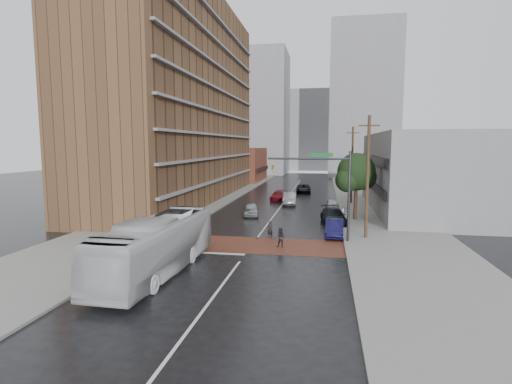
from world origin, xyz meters
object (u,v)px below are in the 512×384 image
(suv_travel, at_px, (304,188))
(car_parked_mid, at_px, (333,216))
(car_travel_a, at_px, (251,209))
(pedestrian_a, at_px, (270,230))
(car_travel_c, at_px, (278,196))
(car_travel_b, at_px, (290,199))
(transit_bus, at_px, (157,246))
(car_parked_near, at_px, (334,228))
(car_parked_far, at_px, (332,204))
(pedestrian_b, at_px, (281,238))

(suv_travel, distance_m, car_parked_mid, 25.50)
(car_travel_a, bearing_deg, pedestrian_a, -80.41)
(car_travel_c, height_order, car_parked_mid, car_parked_mid)
(suv_travel, bearing_deg, car_travel_c, -109.91)
(car_travel_b, xyz_separation_m, car_parked_mid, (5.36, -11.93, -0.00))
(transit_bus, bearing_deg, car_travel_b, 81.15)
(car_parked_mid, bearing_deg, car_parked_near, -97.40)
(transit_bus, height_order, suv_travel, transit_bus)
(car_parked_near, xyz_separation_m, car_parked_mid, (0.00, 5.35, 0.06))
(car_travel_b, distance_m, car_parked_mid, 13.08)
(car_parked_far, bearing_deg, car_travel_a, -151.61)
(car_parked_near, relative_size, car_parked_far, 1.16)
(car_parked_near, bearing_deg, pedestrian_b, -129.42)
(car_parked_near, bearing_deg, transit_bus, -129.93)
(transit_bus, distance_m, car_travel_a, 20.52)
(pedestrian_b, bearing_deg, suv_travel, 103.52)
(suv_travel, bearing_deg, car_parked_far, -77.92)
(car_travel_a, xyz_separation_m, car_parked_near, (8.80, -8.62, 0.00))
(transit_bus, bearing_deg, car_parked_near, 49.39)
(car_parked_mid, height_order, car_parked_far, car_parked_mid)
(car_travel_b, bearing_deg, transit_bus, -103.16)
(car_travel_a, bearing_deg, car_parked_mid, -29.84)
(car_travel_b, bearing_deg, car_parked_near, -75.59)
(pedestrian_a, xyz_separation_m, car_travel_a, (-3.54, 10.27, -0.03))
(car_parked_far, bearing_deg, car_travel_c, 133.03)
(car_travel_a, bearing_deg, suv_travel, 68.97)
(car_travel_a, relative_size, car_travel_b, 0.88)
(transit_bus, relative_size, car_travel_a, 2.98)
(car_parked_near, height_order, car_parked_far, car_parked_near)
(suv_travel, bearing_deg, pedestrian_a, -94.31)
(car_travel_b, xyz_separation_m, car_parked_near, (5.36, -17.28, -0.07))
(car_parked_far, bearing_deg, pedestrian_a, -111.81)
(pedestrian_a, relative_size, car_travel_a, 0.35)
(car_travel_b, height_order, car_parked_near, car_travel_b)
(pedestrian_a, bearing_deg, car_travel_c, 117.84)
(transit_bus, distance_m, pedestrian_a, 11.54)
(transit_bus, relative_size, pedestrian_a, 8.40)
(pedestrian_b, xyz_separation_m, car_parked_far, (4.03, 18.59, -0.13))
(pedestrian_a, relative_size, car_parked_mid, 0.27)
(car_travel_c, bearing_deg, pedestrian_a, -81.06)
(transit_bus, distance_m, car_travel_b, 29.57)
(pedestrian_a, bearing_deg, car_parked_far, 94.26)
(pedestrian_b, xyz_separation_m, suv_travel, (-0.28, 35.02, -0.07))
(pedestrian_a, distance_m, car_parked_far, 16.56)
(pedestrian_a, relative_size, pedestrian_b, 0.96)
(suv_travel, bearing_deg, car_parked_near, -84.58)
(pedestrian_b, height_order, car_travel_a, pedestrian_b)
(transit_bus, xyz_separation_m, car_travel_b, (5.30, 29.08, -0.93))
(transit_bus, relative_size, car_travel_c, 2.78)
(car_parked_near, xyz_separation_m, car_parked_far, (0.00, 14.05, -0.08))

